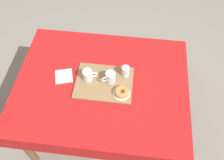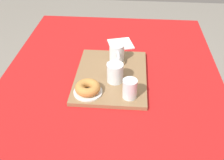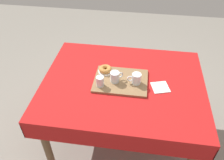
# 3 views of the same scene
# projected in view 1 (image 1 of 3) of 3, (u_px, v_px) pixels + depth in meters

# --- Properties ---
(ground_plane) EXTENTS (6.00, 6.00, 0.00)m
(ground_plane) POSITION_uv_depth(u_px,v_px,m) (104.00, 124.00, 2.51)
(ground_plane) COLOR gray
(dining_table) EXTENTS (1.34, 1.06, 0.74)m
(dining_table) POSITION_uv_depth(u_px,v_px,m) (102.00, 89.00, 1.97)
(dining_table) COLOR red
(dining_table) RESTS_ON ground
(serving_tray) EXTENTS (0.44, 0.34, 0.02)m
(serving_tray) POSITION_uv_depth(u_px,v_px,m) (104.00, 83.00, 1.89)
(serving_tray) COLOR olive
(serving_tray) RESTS_ON dining_table
(tea_mug_left) EXTENTS (0.10, 0.09, 0.09)m
(tea_mug_left) POSITION_uv_depth(u_px,v_px,m) (110.00, 77.00, 1.86)
(tea_mug_left) COLOR white
(tea_mug_left) RESTS_ON serving_tray
(tea_mug_right) EXTENTS (0.11, 0.08, 0.09)m
(tea_mug_right) POSITION_uv_depth(u_px,v_px,m) (88.00, 75.00, 1.87)
(tea_mug_right) COLOR white
(tea_mug_right) RESTS_ON serving_tray
(water_glass_near) EXTENTS (0.06, 0.06, 0.09)m
(water_glass_near) POSITION_uv_depth(u_px,v_px,m) (126.00, 72.00, 1.89)
(water_glass_near) COLOR white
(water_glass_near) RESTS_ON serving_tray
(donut_plate_left) EXTENTS (0.13, 0.13, 0.01)m
(donut_plate_left) POSITION_uv_depth(u_px,v_px,m) (122.00, 94.00, 1.82)
(donut_plate_left) COLOR white
(donut_plate_left) RESTS_ON serving_tray
(sugar_donut_left) EXTENTS (0.11, 0.11, 0.04)m
(sugar_donut_left) POSITION_uv_depth(u_px,v_px,m) (122.00, 92.00, 1.80)
(sugar_donut_left) COLOR #BC7F3D
(sugar_donut_left) RESTS_ON donut_plate_left
(paper_napkin) EXTENTS (0.16, 0.17, 0.01)m
(paper_napkin) POSITION_uv_depth(u_px,v_px,m) (64.00, 76.00, 1.94)
(paper_napkin) COLOR white
(paper_napkin) RESTS_ON dining_table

